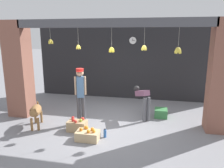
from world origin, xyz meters
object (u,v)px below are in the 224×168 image
at_px(worker_stooping, 143,99).
at_px(produce_box_green, 161,113).
at_px(fruit_crate_apples, 77,125).
at_px(water_bottle, 105,133).
at_px(wall_clock, 133,40).
at_px(dog, 36,111).
at_px(shopkeeper, 80,91).
at_px(fruit_crate_oranges, 88,135).

distance_m(worker_stooping, produce_box_green, 0.85).
height_order(worker_stooping, fruit_crate_apples, worker_stooping).
relative_size(water_bottle, wall_clock, 0.79).
bearing_deg(fruit_crate_apples, water_bottle, -14.94).
relative_size(dog, shopkeeper, 0.61).
bearing_deg(worker_stooping, dog, 166.82).
distance_m(fruit_crate_apples, produce_box_green, 2.81).
height_order(fruit_crate_apples, water_bottle, fruit_crate_apples).
xyz_separation_m(dog, wall_clock, (2.39, 3.49, 1.94)).
xyz_separation_m(dog, worker_stooping, (3.01, 1.28, 0.19)).
height_order(shopkeeper, fruit_crate_oranges, shopkeeper).
bearing_deg(water_bottle, fruit_crate_oranges, -149.37).
relative_size(shopkeeper, produce_box_green, 4.01).
bearing_deg(wall_clock, dog, -124.40).
bearing_deg(fruit_crate_oranges, fruit_crate_apples, 134.69).
relative_size(worker_stooping, produce_box_green, 2.39).
height_order(fruit_crate_oranges, produce_box_green, fruit_crate_oranges).
bearing_deg(wall_clock, shopkeeper, -111.99).
bearing_deg(water_bottle, worker_stooping, 59.47).
height_order(worker_stooping, produce_box_green, worker_stooping).
xyz_separation_m(shopkeeper, water_bottle, (0.93, -0.76, -0.90)).
height_order(dog, fruit_crate_apples, dog).
relative_size(dog, produce_box_green, 2.46).
xyz_separation_m(fruit_crate_apples, wall_clock, (1.13, 3.48, 2.27)).
xyz_separation_m(dog, shopkeeper, (1.20, 0.54, 0.53)).
bearing_deg(dog, produce_box_green, 92.92).
bearing_deg(dog, worker_stooping, 92.16).
bearing_deg(worker_stooping, produce_box_green, -8.60).
xyz_separation_m(produce_box_green, water_bottle, (-1.46, -1.80, -0.03)).
bearing_deg(produce_box_green, worker_stooping, -152.40).
bearing_deg(dog, wall_clock, 124.74).
bearing_deg(wall_clock, fruit_crate_oranges, -99.55).
bearing_deg(wall_clock, fruit_crate_apples, -107.97).
distance_m(fruit_crate_oranges, produce_box_green, 2.76).
relative_size(shopkeeper, worker_stooping, 1.68).
bearing_deg(worker_stooping, water_bottle, -156.73).
xyz_separation_m(fruit_crate_apples, water_bottle, (0.86, -0.23, -0.05)).
bearing_deg(fruit_crate_apples, dog, -179.41).
relative_size(shopkeeper, fruit_crate_apples, 3.21).
distance_m(shopkeeper, fruit_crate_apples, 1.01).
xyz_separation_m(fruit_crate_oranges, wall_clock, (0.66, 3.95, 2.30)).
height_order(worker_stooping, fruit_crate_oranges, worker_stooping).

